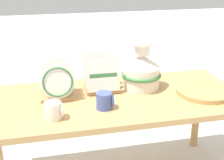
{
  "coord_description": "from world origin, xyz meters",
  "views": [
    {
      "loc": [
        -0.37,
        -1.64,
        1.38
      ],
      "look_at": [
        0.0,
        0.0,
        0.73
      ],
      "focal_mm": 50.0,
      "sensor_mm": 36.0,
      "label": 1
    }
  ],
  "objects_px": {
    "mug_cobalt_glaze": "(105,101)",
    "mug_cream_glaze": "(54,111)",
    "dish_rack_round_plates": "(57,84)",
    "dish_rack_square_plates": "(101,79)",
    "wicker_charger_stack": "(204,91)",
    "ceramic_vase": "(141,70)"
  },
  "relations": [
    {
      "from": "ceramic_vase",
      "to": "wicker_charger_stack",
      "type": "distance_m",
      "value": 0.4
    },
    {
      "from": "dish_rack_round_plates",
      "to": "dish_rack_square_plates",
      "type": "height_order",
      "value": "same"
    },
    {
      "from": "dish_rack_square_plates",
      "to": "wicker_charger_stack",
      "type": "bearing_deg",
      "value": -17.82
    },
    {
      "from": "dish_rack_square_plates",
      "to": "wicker_charger_stack",
      "type": "height_order",
      "value": "dish_rack_square_plates"
    },
    {
      "from": "ceramic_vase",
      "to": "wicker_charger_stack",
      "type": "xyz_separation_m",
      "value": [
        0.35,
        -0.17,
        -0.11
      ]
    },
    {
      "from": "ceramic_vase",
      "to": "mug_cobalt_glaze",
      "type": "xyz_separation_m",
      "value": [
        -0.28,
        -0.24,
        -0.07
      ]
    },
    {
      "from": "dish_rack_round_plates",
      "to": "mug_cobalt_glaze",
      "type": "distance_m",
      "value": 0.32
    },
    {
      "from": "ceramic_vase",
      "to": "dish_rack_square_plates",
      "type": "distance_m",
      "value": 0.26
    },
    {
      "from": "dish_rack_round_plates",
      "to": "ceramic_vase",
      "type": "bearing_deg",
      "value": 4.07
    },
    {
      "from": "dish_rack_round_plates",
      "to": "dish_rack_square_plates",
      "type": "distance_m",
      "value": 0.28
    },
    {
      "from": "ceramic_vase",
      "to": "dish_rack_round_plates",
      "type": "relative_size",
      "value": 1.36
    },
    {
      "from": "mug_cream_glaze",
      "to": "wicker_charger_stack",
      "type": "bearing_deg",
      "value": 7.93
    },
    {
      "from": "ceramic_vase",
      "to": "mug_cream_glaze",
      "type": "height_order",
      "value": "ceramic_vase"
    },
    {
      "from": "mug_cobalt_glaze",
      "to": "ceramic_vase",
      "type": "bearing_deg",
      "value": 40.3
    },
    {
      "from": "ceramic_vase",
      "to": "dish_rack_square_plates",
      "type": "bearing_deg",
      "value": 175.67
    },
    {
      "from": "mug_cobalt_glaze",
      "to": "mug_cream_glaze",
      "type": "relative_size",
      "value": 1.0
    },
    {
      "from": "ceramic_vase",
      "to": "dish_rack_round_plates",
      "type": "xyz_separation_m",
      "value": [
        -0.52,
        -0.04,
        -0.03
      ]
    },
    {
      "from": "wicker_charger_stack",
      "to": "mug_cream_glaze",
      "type": "relative_size",
      "value": 3.48
    },
    {
      "from": "dish_rack_square_plates",
      "to": "mug_cobalt_glaze",
      "type": "bearing_deg",
      "value": -96.53
    },
    {
      "from": "ceramic_vase",
      "to": "mug_cobalt_glaze",
      "type": "bearing_deg",
      "value": -139.7
    },
    {
      "from": "dish_rack_square_plates",
      "to": "mug_cream_glaze",
      "type": "relative_size",
      "value": 2.32
    },
    {
      "from": "dish_rack_square_plates",
      "to": "mug_cobalt_glaze",
      "type": "distance_m",
      "value": 0.26
    }
  ]
}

